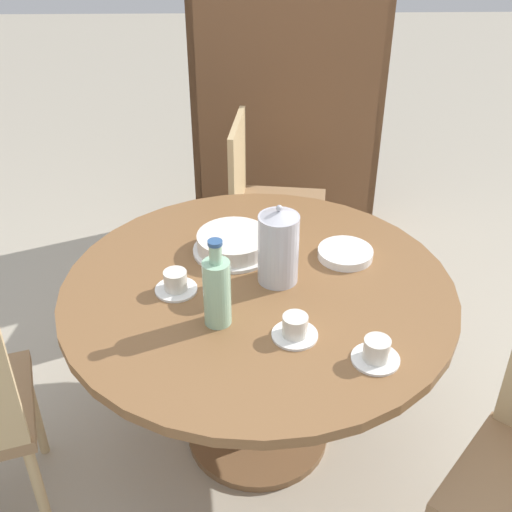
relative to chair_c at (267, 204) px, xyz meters
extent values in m
plane|color=#B2A893|center=(-0.06, -0.96, -0.48)|extent=(14.00, 14.00, 0.00)
cylinder|color=brown|center=(-0.06, -0.96, -0.47)|extent=(0.53, 0.53, 0.03)
cylinder|color=brown|center=(-0.06, -0.96, -0.13)|extent=(0.13, 0.13, 0.64)
cylinder|color=brown|center=(-0.06, -0.96, 0.20)|extent=(1.28, 1.28, 0.04)
cylinder|color=tan|center=(-0.86, -1.02, -0.27)|extent=(0.03, 0.03, 0.42)
cylinder|color=tan|center=(-0.75, -1.36, -0.27)|extent=(0.03, 0.03, 0.42)
cylinder|color=tan|center=(0.64, -1.33, -0.27)|extent=(0.03, 0.03, 0.42)
cylinder|color=tan|center=(0.21, -0.21, -0.27)|extent=(0.03, 0.03, 0.42)
cylinder|color=tan|center=(0.26, 0.15, -0.27)|extent=(0.03, 0.03, 0.42)
cylinder|color=tan|center=(-0.14, -0.16, -0.27)|extent=(0.03, 0.03, 0.42)
cylinder|color=tan|center=(-0.10, 0.19, -0.27)|extent=(0.03, 0.03, 0.42)
cube|color=#93704C|center=(0.06, -0.01, -0.04)|extent=(0.47, 0.47, 0.04)
cube|color=tan|center=(-0.14, 0.02, 0.19)|extent=(0.08, 0.40, 0.41)
cube|color=brown|center=(0.60, 0.64, 0.44)|extent=(0.04, 0.28, 1.84)
cube|color=brown|center=(-0.36, 0.64, 0.44)|extent=(0.04, 0.28, 1.84)
cube|color=brown|center=(0.12, 0.51, 0.44)|extent=(0.99, 0.02, 1.84)
cube|color=brown|center=(0.12, 0.64, -0.46)|extent=(0.92, 0.27, 0.04)
cube|color=brown|center=(0.12, 0.64, -0.02)|extent=(0.92, 0.27, 0.04)
cube|color=brown|center=(0.12, 0.64, 0.44)|extent=(0.92, 0.27, 0.04)
cube|color=#B72D28|center=(0.41, 0.63, -0.26)|extent=(0.34, 0.21, 0.37)
cube|color=gold|center=(-0.17, 0.63, -0.28)|extent=(0.34, 0.21, 0.33)
cube|color=#234793|center=(0.40, 0.63, 0.16)|extent=(0.36, 0.21, 0.32)
cube|color=teal|center=(-0.16, 0.63, 0.19)|extent=(0.36, 0.21, 0.39)
cube|color=gold|center=(0.38, 0.63, 0.61)|extent=(0.40, 0.21, 0.30)
cube|color=#703384|center=(-0.14, 0.63, 0.64)|extent=(0.40, 0.21, 0.37)
cylinder|color=silver|center=(0.00, -0.92, 0.34)|extent=(0.13, 0.13, 0.24)
cone|color=silver|center=(0.00, -0.92, 0.47)|extent=(0.12, 0.12, 0.02)
sphere|color=silver|center=(0.00, -0.92, 0.49)|extent=(0.02, 0.02, 0.02)
cylinder|color=#99C6A3|center=(-0.19, -1.14, 0.33)|extent=(0.08, 0.08, 0.21)
cylinder|color=#99C6A3|center=(-0.19, -1.14, 0.46)|extent=(0.04, 0.04, 0.06)
cylinder|color=#2D5184|center=(-0.19, -1.14, 0.50)|extent=(0.04, 0.04, 0.01)
cylinder|color=white|center=(-0.14, -0.75, 0.23)|extent=(0.29, 0.29, 0.01)
cylinder|color=silver|center=(-0.14, -0.75, 0.26)|extent=(0.26, 0.26, 0.06)
cylinder|color=white|center=(0.04, -1.21, 0.23)|extent=(0.14, 0.14, 0.01)
cylinder|color=silver|center=(0.04, -1.21, 0.26)|extent=(0.07, 0.07, 0.06)
cylinder|color=white|center=(0.25, -1.32, 0.23)|extent=(0.14, 0.14, 0.01)
cylinder|color=silver|center=(0.25, -1.32, 0.26)|extent=(0.07, 0.07, 0.06)
cylinder|color=white|center=(-0.33, -0.98, 0.23)|extent=(0.14, 0.14, 0.01)
cylinder|color=silver|center=(-0.33, -0.98, 0.26)|extent=(0.07, 0.07, 0.06)
cylinder|color=white|center=(0.24, -0.80, 0.23)|extent=(0.19, 0.19, 0.01)
cylinder|color=white|center=(0.24, -0.80, 0.24)|extent=(0.19, 0.19, 0.01)
cylinder|color=white|center=(0.24, -0.80, 0.25)|extent=(0.19, 0.19, 0.01)
camera|label=1|loc=(-0.11, -2.64, 1.44)|focal=45.00mm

